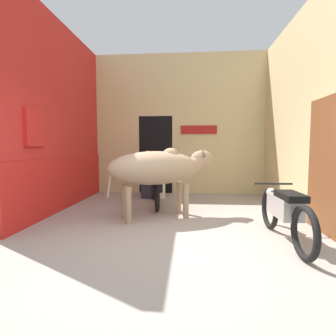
{
  "coord_description": "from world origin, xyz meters",
  "views": [
    {
      "loc": [
        0.3,
        -3.46,
        1.33
      ],
      "look_at": [
        -0.13,
        1.83,
        0.91
      ],
      "focal_mm": 28.0,
      "sensor_mm": 36.0,
      "label": 1
    }
  ],
  "objects_px": {
    "cow": "(160,168)",
    "shopkeeper_seated": "(148,173)",
    "plastic_stool": "(160,188)",
    "motorcycle_far": "(155,187)",
    "motorcycle_near": "(285,211)"
  },
  "relations": [
    {
      "from": "plastic_stool",
      "to": "motorcycle_far",
      "type": "bearing_deg",
      "value": -91.16
    },
    {
      "from": "cow",
      "to": "shopkeeper_seated",
      "type": "bearing_deg",
      "value": 105.52
    },
    {
      "from": "cow",
      "to": "motorcycle_far",
      "type": "distance_m",
      "value": 1.21
    },
    {
      "from": "shopkeeper_seated",
      "to": "plastic_stool",
      "type": "height_order",
      "value": "shopkeeper_seated"
    },
    {
      "from": "shopkeeper_seated",
      "to": "motorcycle_far",
      "type": "bearing_deg",
      "value": -70.1
    },
    {
      "from": "motorcycle_far",
      "to": "motorcycle_near",
      "type": "bearing_deg",
      "value": -46.03
    },
    {
      "from": "cow",
      "to": "shopkeeper_seated",
      "type": "relative_size",
      "value": 1.68
    },
    {
      "from": "plastic_stool",
      "to": "shopkeeper_seated",
      "type": "bearing_deg",
      "value": 176.25
    },
    {
      "from": "motorcycle_far",
      "to": "plastic_stool",
      "type": "relative_size",
      "value": 3.92
    },
    {
      "from": "motorcycle_near",
      "to": "plastic_stool",
      "type": "bearing_deg",
      "value": 124.38
    },
    {
      "from": "cow",
      "to": "plastic_stool",
      "type": "relative_size",
      "value": 4.38
    },
    {
      "from": "motorcycle_near",
      "to": "shopkeeper_seated",
      "type": "xyz_separation_m",
      "value": [
        -2.43,
        3.08,
        0.22
      ]
    },
    {
      "from": "plastic_stool",
      "to": "cow",
      "type": "bearing_deg",
      "value": -83.96
    },
    {
      "from": "motorcycle_near",
      "to": "plastic_stool",
      "type": "xyz_separation_m",
      "value": [
        -2.09,
        3.05,
        -0.18
      ]
    },
    {
      "from": "cow",
      "to": "plastic_stool",
      "type": "bearing_deg",
      "value": 96.04
    }
  ]
}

